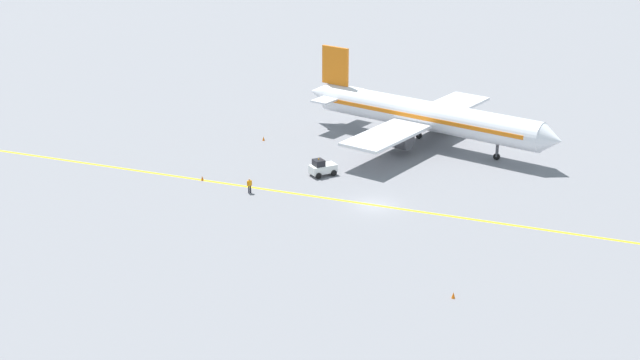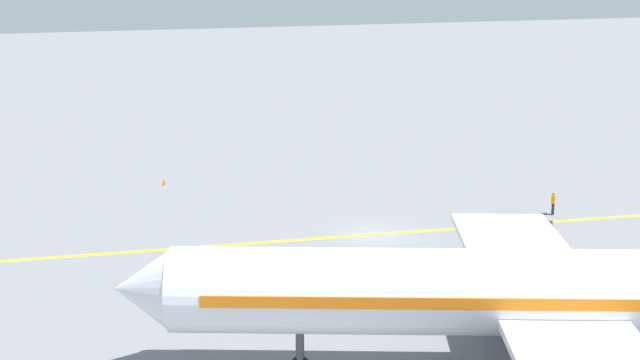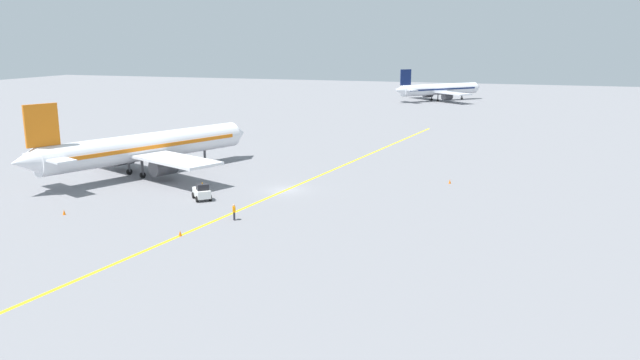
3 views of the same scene
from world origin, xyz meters
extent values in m
plane|color=slate|center=(0.00, 0.00, 0.00)|extent=(400.00, 400.00, 0.00)
cube|color=yellow|center=(0.00, 0.00, 0.00)|extent=(17.20, 118.87, 0.01)
cylinder|color=white|center=(-21.11, 2.85, 3.80)|extent=(15.06, 29.02, 3.60)
cone|color=white|center=(-14.77, 17.76, 3.80)|extent=(4.09, 3.55, 3.42)
cube|color=orange|center=(-21.11, 2.85, 3.95)|extent=(13.92, 26.27, 0.50)
cube|color=white|center=(-21.50, 1.93, 3.08)|extent=(27.80, 15.75, 0.36)
cylinder|color=#4C4C51|center=(-16.90, -0.03, 1.83)|extent=(3.28, 3.81, 2.20)
cylinder|color=#4C4C51|center=(-17.35, 11.68, 1.40)|extent=(0.36, 0.36, 2.00)
cylinder|color=#4C4C51|center=(-20.42, 0.38, 1.40)|extent=(0.36, 0.36, 2.00)
cylinder|color=black|center=(-20.42, 0.38, 0.40)|extent=(0.57, 0.85, 0.80)
cube|color=white|center=(-7.48, -7.22, 0.80)|extent=(3.12, 3.24, 0.90)
cube|color=black|center=(-7.11, -7.63, 1.60)|extent=(1.68, 1.67, 0.70)
sphere|color=orange|center=(-7.11, -7.63, 2.03)|extent=(0.16, 0.16, 0.16)
cylinder|color=black|center=(-6.27, -7.45, 0.35)|extent=(0.65, 0.69, 0.70)
cylinder|color=black|center=(-7.39, -8.45, 0.35)|extent=(0.65, 0.69, 0.70)
cylinder|color=black|center=(-7.57, -5.99, 0.35)|extent=(0.65, 0.69, 0.70)
cylinder|color=black|center=(-8.69, -6.99, 0.35)|extent=(0.65, 0.69, 0.70)
cylinder|color=#23232D|center=(-0.20, -13.70, 0.42)|extent=(0.16, 0.16, 0.85)
cylinder|color=#23232D|center=(-0.33, -13.55, 0.42)|extent=(0.16, 0.16, 0.85)
cube|color=orange|center=(-0.26, -13.62, 1.15)|extent=(0.40, 0.41, 0.60)
cylinder|color=orange|center=(-0.10, -13.80, 1.15)|extent=(0.10, 0.10, 0.55)
cylinder|color=orange|center=(-0.42, -13.45, 1.15)|extent=(0.10, 0.10, 0.55)
sphere|color=tan|center=(-0.26, -13.62, 1.57)|extent=(0.22, 0.22, 0.22)
cone|color=orange|center=(18.49, 9.92, 0.28)|extent=(0.32, 0.32, 0.55)
camera|label=1|loc=(84.65, 14.26, 35.13)|focal=50.00mm
camera|label=2|loc=(-50.21, 23.83, 16.90)|focal=50.00mm
camera|label=3|loc=(27.08, -68.52, 17.90)|focal=35.00mm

